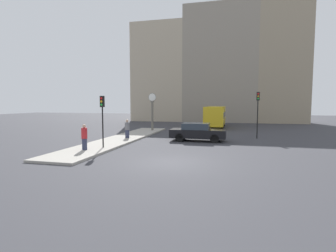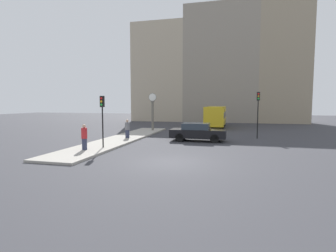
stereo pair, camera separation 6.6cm
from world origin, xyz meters
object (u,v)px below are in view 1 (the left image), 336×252
object	(u,v)px
traffic_light_near	(102,110)
traffic_light_far	(258,105)
bus_distant	(215,116)
pedestrian_grey_jacket	(127,129)
pedestrian_red_top	(84,137)
sedan_car	(198,132)
street_clock	(152,111)

from	to	relation	value
traffic_light_near	traffic_light_far	world-z (taller)	traffic_light_far
bus_distant	pedestrian_grey_jacket	distance (m)	14.86
traffic_light_near	traffic_light_far	size ratio (longest dim) A/B	0.85
traffic_light_far	pedestrian_red_top	world-z (taller)	traffic_light_far
traffic_light_far	sedan_car	bearing A→B (deg)	-150.33
pedestrian_red_top	street_clock	bearing A→B (deg)	87.25
bus_distant	traffic_light_near	distance (m)	19.33
sedan_car	pedestrian_red_top	size ratio (longest dim) A/B	2.76
sedan_car	traffic_light_far	size ratio (longest dim) A/B	1.10
traffic_light_far	street_clock	world-z (taller)	street_clock
bus_distant	traffic_light_near	size ratio (longest dim) A/B	2.10
sedan_car	pedestrian_red_top	bearing A→B (deg)	-133.86
pedestrian_red_top	pedestrian_grey_jacket	bearing A→B (deg)	86.22
pedestrian_red_top	traffic_light_near	bearing A→B (deg)	58.09
street_clock	pedestrian_grey_jacket	distance (m)	6.76
bus_distant	traffic_light_far	size ratio (longest dim) A/B	1.78
bus_distant	street_clock	xyz separation A→B (m)	(-6.43, -6.67, 0.76)
street_clock	pedestrian_grey_jacket	xyz separation A→B (m)	(-0.21, -6.61, -1.37)
sedan_car	traffic_light_near	xyz separation A→B (m)	(-5.74, -5.57, 1.90)
street_clock	pedestrian_red_top	size ratio (longest dim) A/B	2.47
bus_distant	sedan_car	bearing A→B (deg)	-92.68
sedan_car	traffic_light_near	distance (m)	8.22
traffic_light_far	street_clock	distance (m)	11.28
bus_distant	street_clock	bearing A→B (deg)	-133.95
bus_distant	street_clock	distance (m)	9.30
sedan_car	bus_distant	distance (m)	12.70
pedestrian_red_top	pedestrian_grey_jacket	distance (m)	6.10
sedan_car	bus_distant	xyz separation A→B (m)	(0.59, 12.66, 0.78)
traffic_light_near	street_clock	bearing A→B (deg)	90.51
traffic_light_far	pedestrian_red_top	size ratio (longest dim) A/B	2.50
bus_distant	pedestrian_red_top	distance (m)	20.62
sedan_car	traffic_light_far	bearing A→B (deg)	29.67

